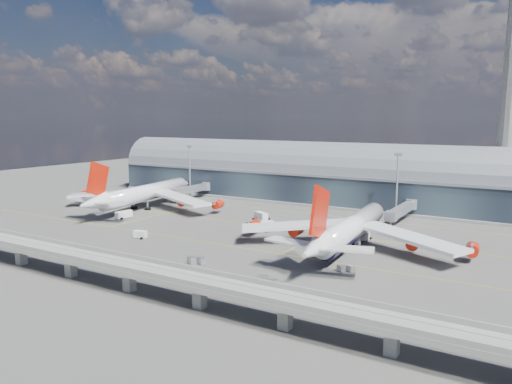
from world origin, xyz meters
The scene contains 19 objects.
ground centered at (0.00, 0.00, 0.00)m, with size 500.00×500.00×0.00m, color #474744.
taxi_lines centered at (0.00, 22.11, 0.01)m, with size 200.00×80.12×0.01m.
terminal centered at (0.00, 77.99, 11.34)m, with size 200.00×30.00×28.00m.
guideway centered at (0.00, -55.00, 5.29)m, with size 220.00×8.50×7.20m.
floodlight_mast_left centered at (-50.00, 55.00, 13.63)m, with size 3.00×0.70×25.70m.
floodlight_mast_right centered at (50.00, 55.00, 13.63)m, with size 3.00×0.70×25.70m.
airliner_left centered at (-49.94, 22.61, 6.68)m, with size 72.87×76.68×23.40m.
airliner_right centered at (50.17, 5.16, 6.09)m, with size 70.82×74.03×23.48m.
jet_bridge_left centered at (-46.82, 53.12, 5.18)m, with size 4.40×28.00×7.25m.
jet_bridge_right centered at (53.53, 51.18, 5.18)m, with size 4.40×32.00×7.25m.
service_truck_0 centered at (-42.08, 3.62, 1.47)m, with size 3.10×7.09×2.84m.
service_truck_1 centered at (-13.45, -17.02, 1.27)m, with size 4.66×2.86×2.52m.
service_truck_2 centered at (46.87, 11.11, 1.61)m, with size 8.84×5.37×3.09m.
service_truck_3 centered at (15.55, 13.91, 1.65)m, with size 6.12×6.85×3.23m.
service_truck_4 centered at (50.52, 18.61, 1.41)m, with size 2.97×5.08×2.79m.
service_truck_5 centered at (5.87, 28.05, 1.59)m, with size 6.84×5.27×3.12m.
cargo_train_0 centered at (20.01, -30.33, 0.93)m, with size 5.47×3.57×1.78m.
cargo_train_1 centered at (46.28, -36.08, 1.00)m, with size 8.73×4.25×1.92m.
cargo_train_2 centered at (57.03, -16.15, 0.81)m, with size 4.71×3.39×1.55m.
Camera 1 is at (100.96, -133.52, 39.29)m, focal length 35.00 mm.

